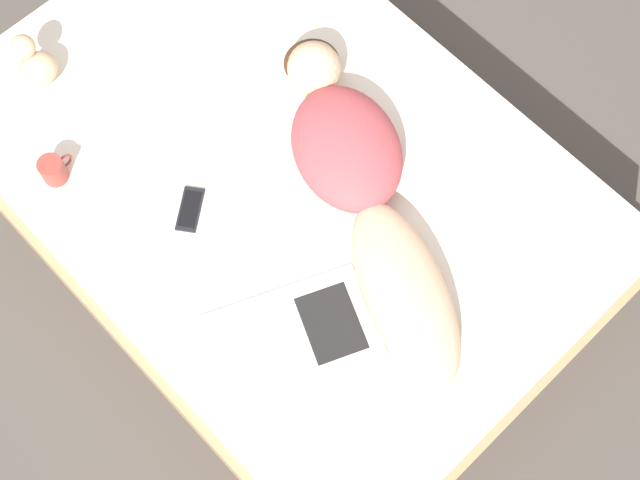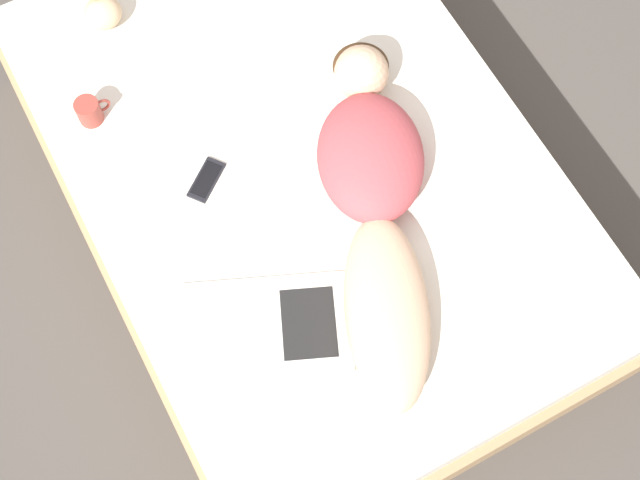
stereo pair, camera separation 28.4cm
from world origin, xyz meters
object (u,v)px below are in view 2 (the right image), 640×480
open_magazine (269,327)px  coffee_mug (89,111)px  person (375,200)px  cell_phone (206,180)px

open_magazine → coffee_mug: (-0.19, 0.96, 0.04)m
open_magazine → coffee_mug: coffee_mug is taller
open_magazine → person: bearing=45.0°
person → coffee_mug: (-0.68, 0.77, -0.04)m
coffee_mug → cell_phone: size_ratio=0.72×
open_magazine → cell_phone: 0.56m
open_magazine → coffee_mug: size_ratio=5.05×
open_magazine → cell_phone: size_ratio=3.62×
person → coffee_mug: 1.02m
cell_phone → person: bearing=12.7°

